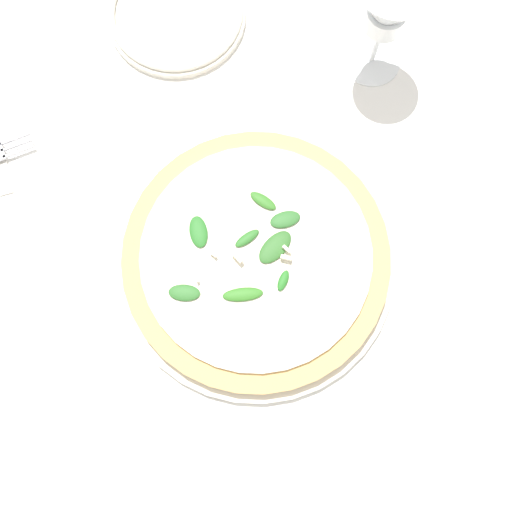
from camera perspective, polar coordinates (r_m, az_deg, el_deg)
ground_plane at (r=0.72m, az=-1.10°, el=0.04°), size 6.00×6.00×0.00m
pizza_arugula_main at (r=0.70m, az=-0.01°, el=-0.25°), size 0.33×0.33×0.05m
wine_glass at (r=0.75m, az=12.44°, el=21.80°), size 0.09×0.09×0.14m
side_plate_white at (r=0.85m, az=-7.59°, el=21.90°), size 0.18×0.18×0.02m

